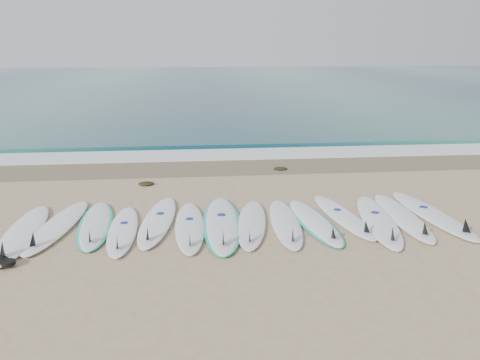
{
  "coord_description": "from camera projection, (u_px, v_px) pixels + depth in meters",
  "views": [
    {
      "loc": [
        -0.71,
        -7.94,
        3.16
      ],
      "look_at": [
        0.21,
        1.47,
        0.4
      ],
      "focal_mm": 35.0,
      "sensor_mm": 36.0,
      "label": 1
    }
  ],
  "objects": [
    {
      "name": "ground",
      "position": [
        237.0,
        224.0,
        8.54
      ],
      "size": [
        120.0,
        120.0,
        0.0
      ],
      "primitive_type": "plane",
      "color": "tan"
    },
    {
      "name": "ocean",
      "position": [
        202.0,
        83.0,
        39.59
      ],
      "size": [
        120.0,
        55.0,
        0.03
      ],
      "primitive_type": "cube",
      "color": "#245E5F",
      "rests_on": "ground"
    },
    {
      "name": "wet_sand_band",
      "position": [
        223.0,
        167.0,
        12.45
      ],
      "size": [
        120.0,
        1.8,
        0.01
      ],
      "primitive_type": "cube",
      "color": "#6D6048",
      "rests_on": "ground"
    },
    {
      "name": "foam_band",
      "position": [
        220.0,
        155.0,
        13.79
      ],
      "size": [
        120.0,
        1.4,
        0.04
      ],
      "primitive_type": "cube",
      "color": "silver",
      "rests_on": "ground"
    },
    {
      "name": "wave_crest",
      "position": [
        217.0,
        143.0,
        15.21
      ],
      "size": [
        120.0,
        1.0,
        0.1
      ],
      "primitive_type": "cube",
      "color": "#245E5F",
      "rests_on": "ground"
    },
    {
      "name": "surfboard_0",
      "position": [
        21.0,
        234.0,
        7.93
      ],
      "size": [
        0.74,
        2.8,
        0.35
      ],
      "rotation": [
        0.0,
        0.0,
        0.06
      ],
      "color": "white",
      "rests_on": "ground"
    },
    {
      "name": "surfboard_1",
      "position": [
        56.0,
        226.0,
        8.26
      ],
      "size": [
        0.87,
        2.7,
        0.34
      ],
      "rotation": [
        0.0,
        0.0,
        -0.12
      ],
      "color": "white",
      "rests_on": "ground"
    },
    {
      "name": "surfboard_2",
      "position": [
        95.0,
        224.0,
        8.38
      ],
      "size": [
        0.83,
        2.5,
        0.31
      ],
      "rotation": [
        0.0,
        0.0,
        0.1
      ],
      "color": "white",
      "rests_on": "ground"
    },
    {
      "name": "surfboard_3",
      "position": [
        123.0,
        231.0,
        8.09
      ],
      "size": [
        0.6,
        2.39,
        0.3
      ],
      "rotation": [
        0.0,
        0.0,
        0.05
      ],
      "color": "white",
      "rests_on": "ground"
    },
    {
      "name": "surfboard_4",
      "position": [
        157.0,
        221.0,
        8.49
      ],
      "size": [
        0.8,
        2.66,
        0.33
      ],
      "rotation": [
        0.0,
        0.0,
        -0.1
      ],
      "color": "white",
      "rests_on": "ground"
    },
    {
      "name": "surfboard_5",
      "position": [
        190.0,
        227.0,
        8.25
      ],
      "size": [
        0.55,
        2.5,
        0.32
      ],
      "rotation": [
        0.0,
        0.0,
        0.01
      ],
      "color": "white",
      "rests_on": "ground"
    },
    {
      "name": "surfboard_6",
      "position": [
        222.0,
        223.0,
        8.41
      ],
      "size": [
        0.79,
        2.89,
        0.36
      ],
      "rotation": [
        0.0,
        0.0,
        -0.04
      ],
      "color": "white",
      "rests_on": "ground"
    },
    {
      "name": "surfboard_7",
      "position": [
        252.0,
        224.0,
        8.39
      ],
      "size": [
        0.89,
        2.52,
        0.32
      ],
      "rotation": [
        0.0,
        0.0,
        -0.16
      ],
      "color": "silver",
      "rests_on": "ground"
    },
    {
      "name": "surfboard_8",
      "position": [
        286.0,
        223.0,
        8.41
      ],
      "size": [
        0.66,
        2.51,
        0.32
      ],
      "rotation": [
        0.0,
        0.0,
        -0.06
      ],
      "color": "white",
      "rests_on": "ground"
    },
    {
      "name": "surfboard_9",
      "position": [
        315.0,
        222.0,
        8.51
      ],
      "size": [
        0.84,
        2.48,
        0.31
      ],
      "rotation": [
        0.0,
        0.0,
        0.11
      ],
      "color": "white",
      "rests_on": "ground"
    },
    {
      "name": "surfboard_10",
      "position": [
        344.0,
        217.0,
        8.73
      ],
      "size": [
        0.84,
        2.52,
        0.32
      ],
      "rotation": [
        0.0,
        0.0,
        0.13
      ],
      "color": "white",
      "rests_on": "ground"
    },
    {
      "name": "surfboard_11",
      "position": [
        379.0,
        221.0,
        8.51
      ],
      "size": [
        1.01,
        2.83,
        0.35
      ],
      "rotation": [
        0.0,
        0.0,
        -0.16
      ],
      "color": "white",
      "rests_on": "ground"
    },
    {
      "name": "surfboard_12",
      "position": [
        404.0,
        217.0,
        8.71
      ],
      "size": [
        0.67,
        2.66,
        0.34
      ],
      "rotation": [
        0.0,
        0.0,
        -0.05
      ],
      "color": "white",
      "rests_on": "ground"
    },
    {
      "name": "surfboard_13",
      "position": [
        433.0,
        215.0,
        8.81
      ],
      "size": [
        0.81,
        2.81,
        0.35
      ],
      "rotation": [
        0.0,
        0.0,
        0.09
      ],
      "color": "white",
      "rests_on": "ground"
    },
    {
      "name": "seaweed_near",
      "position": [
        146.0,
        184.0,
        10.87
      ],
      "size": [
        0.37,
        0.28,
        0.07
      ],
      "primitive_type": "ellipsoid",
      "color": "black",
      "rests_on": "ground"
    },
    {
      "name": "seaweed_far",
      "position": [
        280.0,
        169.0,
        12.18
      ],
      "size": [
        0.37,
        0.29,
        0.07
      ],
      "primitive_type": "ellipsoid",
      "color": "black",
      "rests_on": "ground"
    },
    {
      "name": "leash_coil",
      "position": [
        0.0,
        263.0,
        6.91
      ],
      "size": [
        0.46,
        0.36,
        0.11
      ],
      "color": "black",
      "rests_on": "ground"
    }
  ]
}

